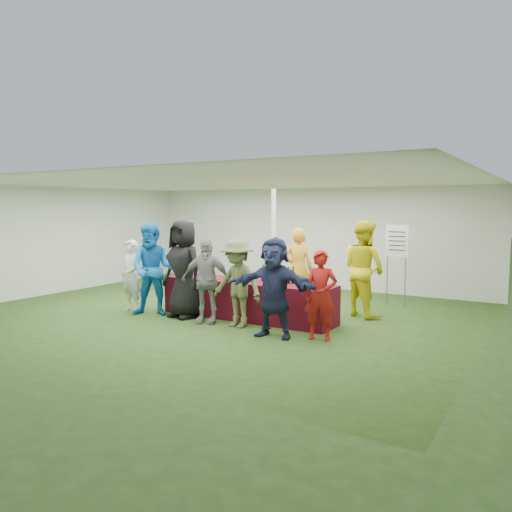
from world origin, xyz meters
The scene contains 18 objects.
ground centered at (0.00, 0.00, 0.00)m, with size 60.00×60.00×0.00m, color #284719.
tent centered at (0.50, 1.20, 1.35)m, with size 10.00×10.00×10.00m.
serving_table centered at (0.72, -0.23, 0.38)m, with size 3.60×0.80×0.75m, color maroon.
wine_bottles centered at (1.34, -0.09, 0.87)m, with size 0.72×0.14×0.32m.
wine_glasses centered at (0.26, -0.49, 0.86)m, with size 2.72×0.14×0.16m.
water_bottle centered at (0.83, -0.15, 0.85)m, with size 0.07×0.07×0.23m.
bar_towel centered at (2.32, -0.18, 0.77)m, with size 0.25×0.18×0.03m, color white.
dump_bucket centered at (2.24, -0.45, 0.84)m, with size 0.21×0.21×0.18m, color slate.
wine_list_sign centered at (2.87, 2.53, 1.32)m, with size 0.50×0.03×1.80m.
staff_pourer centered at (1.23, 0.96, 0.88)m, with size 0.64×0.42×1.76m, color gold.
staff_back centered at (2.60, 1.15, 0.97)m, with size 0.94×0.73×1.93m, color #D2CA10.
customer_0 centered at (-1.69, -0.97, 0.76)m, with size 0.55×0.36×1.51m, color silver.
customer_1 centered at (-1.07, -0.99, 0.94)m, with size 0.91×0.71×1.88m, color blue.
customer_2 centered at (-0.42, -0.82, 0.97)m, with size 0.95×0.62×1.94m, color black.
customer_3 centered at (0.25, -0.96, 0.81)m, with size 0.95×0.39×1.62m, color gray.
customer_4 centered at (0.94, -0.93, 0.81)m, with size 1.04×0.60×1.62m, color #4F592F.
customer_5 centered at (1.86, -1.20, 0.85)m, with size 1.58×0.50×1.70m, color #1A203E.
customer_6 centered at (2.60, -0.94, 0.75)m, with size 0.55×0.36×1.50m, color maroon.
Camera 1 is at (5.93, -8.43, 2.21)m, focal length 35.00 mm.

